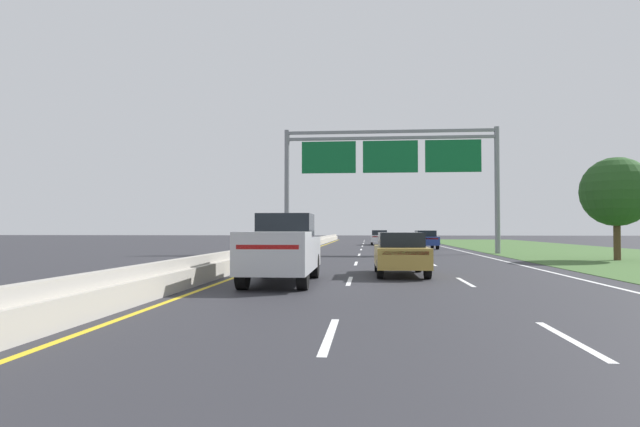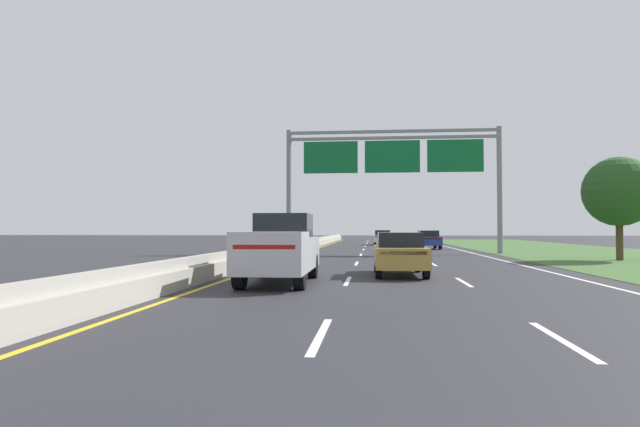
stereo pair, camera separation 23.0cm
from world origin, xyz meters
name	(u,v)px [view 1 (the left image)]	position (x,y,z in m)	size (l,w,h in m)	color
ground_plane	(389,257)	(0.00, 35.00, 0.00)	(220.00, 220.00, 0.00)	#2B2B30
lane_striping	(389,257)	(0.00, 34.54, 0.00)	(11.96, 106.00, 0.01)	white
grass_verge_right	(628,258)	(13.95, 35.00, 0.01)	(14.00, 110.00, 0.02)	#3D602D
median_barrier_concrete	(282,251)	(-6.60, 35.00, 0.35)	(0.60, 110.00, 0.85)	#A8A399
overhead_sign_gantry	(390,163)	(0.30, 39.94, 6.31)	(15.06, 0.42, 8.80)	gray
pickup_truck_silver	(282,249)	(-3.93, 18.67, 1.07)	(2.08, 5.43, 2.20)	#B2B5BA
car_white_centre_lane_sedan	(379,237)	(-0.09, 59.83, 0.82)	(1.83, 4.40, 1.57)	silver
car_gold_centre_lane_sedan	(400,253)	(-0.06, 21.92, 0.82)	(1.88, 4.43, 1.57)	#A38438
car_blue_right_lane_sedan	(425,239)	(3.63, 48.83, 0.82)	(1.94, 4.45, 1.57)	navy
roadside_tree_mid	(616,192)	(12.11, 32.22, 3.70)	(3.73, 3.73, 5.58)	#4C3823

